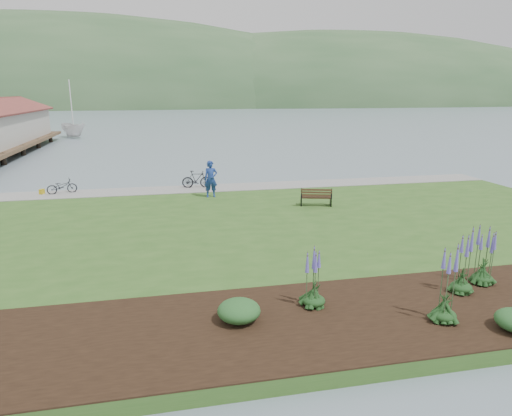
{
  "coord_description": "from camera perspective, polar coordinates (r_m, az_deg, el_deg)",
  "views": [
    {
      "loc": [
        -3.59,
        -19.76,
        6.04
      ],
      "look_at": [
        0.24,
        -1.71,
        1.3
      ],
      "focal_mm": 32.0,
      "sensor_mm": 36.0,
      "label": 1
    }
  ],
  "objects": [
    {
      "name": "shrub_0",
      "position": [
        11.7,
        -2.15,
        -12.71
      ],
      "size": [
        1.09,
        1.09,
        0.54
      ],
      "primitive_type": "ellipsoid",
      "color": "#1E4C21",
      "rests_on": "garden_bed"
    },
    {
      "name": "pannier",
      "position": [
        28.29,
        -25.2,
        1.84
      ],
      "size": [
        0.28,
        0.34,
        0.31
      ],
      "primitive_type": "cube",
      "rotation": [
        0.0,
        0.0,
        -0.37
      ],
      "color": "#B89F15",
      "rests_on": "lawn"
    },
    {
      "name": "bicycle_a",
      "position": [
        28.01,
        -23.1,
        2.51
      ],
      "size": [
        1.04,
        1.71,
        0.85
      ],
      "primitive_type": "imported",
      "rotation": [
        0.0,
        0.0,
        1.89
      ],
      "color": "black",
      "rests_on": "lawn"
    },
    {
      "name": "far_hillside",
      "position": [
        191.32,
        -5.0,
        12.55
      ],
      "size": [
        580.0,
        80.0,
        38.0
      ],
      "primitive_type": null,
      "color": "#30542F",
      "rests_on": "ground"
    },
    {
      "name": "person",
      "position": [
        24.95,
        -5.68,
        4.02
      ],
      "size": [
        0.86,
        0.6,
        2.34
      ],
      "primitive_type": "imported",
      "rotation": [
        0.0,
        0.0,
        0.02
      ],
      "color": "navy",
      "rests_on": "lawn"
    },
    {
      "name": "echium_5",
      "position": [
        15.2,
        26.68,
        -5.5
      ],
      "size": [
        0.62,
        0.62,
        1.95
      ],
      "color": "#143714",
      "rests_on": "garden_bed"
    },
    {
      "name": "ground",
      "position": [
        20.97,
        -1.61,
        -2.34
      ],
      "size": [
        600.0,
        600.0,
        0.0
      ],
      "primitive_type": "plane",
      "color": "slate",
      "rests_on": "ground"
    },
    {
      "name": "sailboat",
      "position": [
        66.11,
        -21.74,
        8.16
      ],
      "size": [
        12.67,
        12.71,
        23.95
      ],
      "primitive_type": "imported",
      "rotation": [
        0.0,
        0.0,
        0.58
      ],
      "color": "silver",
      "rests_on": "ground"
    },
    {
      "name": "shoreline_path",
      "position": [
        27.48,
        -4.21,
        2.56
      ],
      "size": [
        34.0,
        2.2,
        0.03
      ],
      "primitive_type": "cube",
      "color": "gray",
      "rests_on": "lawn"
    },
    {
      "name": "echium_0",
      "position": [
        12.38,
        22.71,
        -9.43
      ],
      "size": [
        0.62,
        0.62,
        2.19
      ],
      "color": "#143714",
      "rests_on": "garden_bed"
    },
    {
      "name": "park_bench",
      "position": [
        23.17,
        7.53,
        1.4
      ],
      "size": [
        1.65,
        1.02,
        0.96
      ],
      "rotation": [
        0.0,
        0.0,
        -0.28
      ],
      "color": "black",
      "rests_on": "lawn"
    },
    {
      "name": "echium_4",
      "position": [
        12.32,
        7.32,
        -8.82
      ],
      "size": [
        0.62,
        0.62,
        1.92
      ],
      "color": "#143714",
      "rests_on": "garden_bed"
    },
    {
      "name": "garden_bed",
      "position": [
        13.2,
        19.81,
        -11.71
      ],
      "size": [
        24.0,
        4.4,
        0.04
      ],
      "primitive_type": "cube",
      "color": "black",
      "rests_on": "lawn"
    },
    {
      "name": "lawn",
      "position": [
        19.04,
        -0.52,
        -3.46
      ],
      "size": [
        34.0,
        20.0,
        0.4
      ],
      "primitive_type": "cube",
      "color": "#2D531D",
      "rests_on": "ground"
    },
    {
      "name": "echium_1",
      "position": [
        14.27,
        24.5,
        -6.62
      ],
      "size": [
        0.62,
        0.62,
        2.11
      ],
      "color": "#143714",
      "rests_on": "garden_bed"
    },
    {
      "name": "bicycle_b",
      "position": [
        27.52,
        -7.43,
        3.57
      ],
      "size": [
        0.72,
        1.79,
        1.05
      ],
      "primitive_type": "imported",
      "rotation": [
        0.0,
        0.0,
        1.44
      ],
      "color": "black",
      "rests_on": "lawn"
    }
  ]
}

